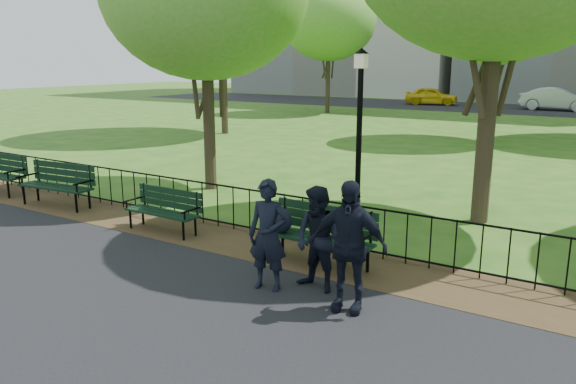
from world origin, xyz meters
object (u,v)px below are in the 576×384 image
Objects in this scene: tree_far_c at (499,4)px; park_bench_left_b at (59,180)px; person_mid at (319,240)px; park_bench_main at (307,226)px; park_bench_left_a at (165,205)px; taxi at (431,96)px; lamppost at (359,127)px; tree_far_w at (329,20)px; person_right at (348,246)px; sedan_silver at (558,99)px; person_left at (268,235)px.

park_bench_left_b is at bearing -108.49° from tree_far_c.
park_bench_left_b is 1.27× the size of person_mid.
park_bench_left_a is at bearing -178.77° from park_bench_main.
taxi reaches higher than park_bench_left_b.
lamppost reaches higher than park_bench_left_a.
park_bench_left_a is 4.34m from lamppost.
person_mid is 36.64m from taxi.
tree_far_w reaches higher than park_bench_main.
person_mid is 0.75m from person_right.
park_bench_main is 1.16× the size of park_bench_left_a.
sedan_silver is at bearing 73.59° from park_bench_left_b.
person_mid reaches higher than park_bench_left_b.
park_bench_left_b is (-3.50, 0.13, 0.09)m from park_bench_left_a.
person_right reaches higher than park_bench_left_a.
park_bench_main is 0.24× the size of tree_far_c.
person_left is at bearing -142.85° from person_mid.
tree_far_c is 18.85m from person_left.
park_bench_left_b is 0.51× the size of taxi.
person_right is (4.63, -1.27, 0.37)m from park_bench_left_a.
park_bench_left_a is 34.84m from taxi.
taxi is 8.76m from sedan_silver.
person_left is at bearing -17.86° from park_bench_left_b.
person_right is at bearing -15.11° from park_bench_left_a.
park_bench_left_b is 6.96m from lamppost.
lamppost is at bearing 19.72° from park_bench_left_b.
lamppost reaches higher than park_bench_main.
lamppost is 30.91m from sedan_silver.
park_bench_left_b is 7.55m from person_mid.
person_right reaches higher than sedan_silver.
taxi reaches higher than park_bench_left_a.
sedan_silver is (2.54, 34.02, 0.24)m from park_bench_left_a.
taxi is (-8.86, 31.14, -1.26)m from lamppost.
tree_far_w is (-12.38, 21.28, 3.81)m from lamppost.
person_mid reaches higher than sedan_silver.
tree_far_w is (-9.73, 24.41, 5.21)m from park_bench_left_a.
person_mid is at bearing -49.61° from park_bench_main.
tree_far_c is 19.82m from taxi.
tree_far_c is at bearing -178.40° from sedan_silver.
park_bench_left_b is at bearing -179.74° from park_bench_main.
park_bench_main is at bearing -175.81° from sedan_silver.
park_bench_left_a is 26.79m from tree_far_w.
tree_far_w is 5.03× the size of person_left.
tree_far_w reaches higher than park_bench_left_b.
person_right is (1.38, -1.25, 0.26)m from park_bench_main.
tree_far_w reaches higher than park_bench_left_a.
taxi is (-6.21, 34.28, 0.14)m from park_bench_left_a.
person_right is (0.65, -0.35, 0.12)m from person_mid.
person_left is at bearing -63.04° from tree_far_w.
park_bench_left_b is 0.24× the size of tree_far_w.
person_mid is at bearing -14.34° from park_bench_left_b.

